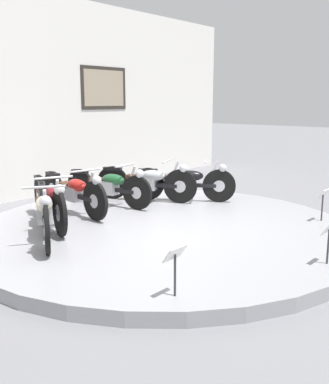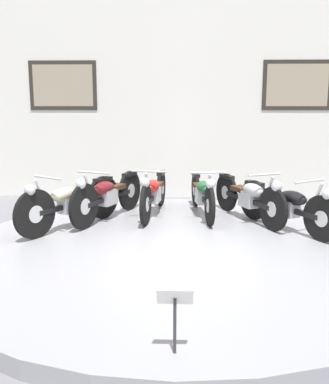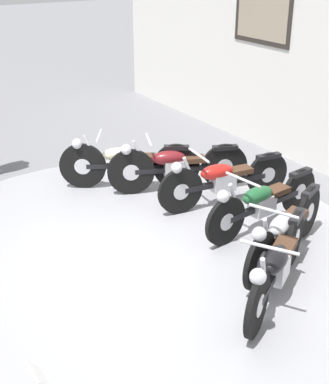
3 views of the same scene
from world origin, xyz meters
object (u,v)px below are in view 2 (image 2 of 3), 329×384
object	(u,v)px
motorcycle_silver	(249,196)
motorcycle_maroon	(107,194)
motorcycle_green	(202,193)
motorcycle_black	(288,204)
info_placard_front_centre	(175,306)
motorcycle_cream	(70,201)
motorcycle_red	(154,192)

from	to	relation	value
motorcycle_silver	motorcycle_maroon	bearing A→B (deg)	179.95
motorcycle_green	motorcycle_maroon	bearing A→B (deg)	-168.80
motorcycle_black	info_placard_front_centre	distance (m)	3.67
motorcycle_cream	motorcycle_red	world-z (taller)	motorcycle_cream
motorcycle_green	motorcycle_black	xyz separation A→B (m)	(1.17, -0.84, 0.01)
motorcycle_red	motorcycle_black	bearing A→B (deg)	-23.15
motorcycle_cream	info_placard_front_centre	bearing A→B (deg)	-64.76
motorcycle_cream	motorcycle_green	bearing A→B (deg)	23.04
motorcycle_silver	motorcycle_black	size ratio (longest dim) A/B	1.08
motorcycle_red	motorcycle_black	distance (m)	2.14
motorcycle_cream	motorcycle_red	xyz separation A→B (m)	(1.17, 0.84, -0.02)
motorcycle_cream	motorcycle_green	distance (m)	2.13
motorcycle_silver	motorcycle_black	bearing A→B (deg)	-49.38
motorcycle_green	motorcycle_black	distance (m)	1.44
motorcycle_green	motorcycle_silver	distance (m)	0.77
motorcycle_green	info_placard_front_centre	world-z (taller)	motorcycle_green
motorcycle_green	info_placard_front_centre	size ratio (longest dim) A/B	3.80
motorcycle_maroon	motorcycle_black	world-z (taller)	motorcycle_maroon
motorcycle_silver	motorcycle_cream	bearing A→B (deg)	-168.66
motorcycle_red	motorcycle_green	bearing A→B (deg)	-0.13
info_placard_front_centre	motorcycle_silver	bearing A→B (deg)	74.02
motorcycle_black	info_placard_front_centre	xyz separation A→B (m)	(-1.57, -3.32, -0.01)
motorcycle_maroon	motorcycle_red	size ratio (longest dim) A/B	0.95
motorcycle_maroon	motorcycle_red	world-z (taller)	motorcycle_maroon
motorcycle_silver	motorcycle_green	bearing A→B (deg)	157.10
motorcycle_red	motorcycle_green	size ratio (longest dim) A/B	1.01
motorcycle_cream	info_placard_front_centre	distance (m)	3.68
motorcycle_maroon	info_placard_front_centre	world-z (taller)	motorcycle_maroon
motorcycle_black	motorcycle_green	bearing A→B (deg)	144.39
motorcycle_red	motorcycle_silver	distance (m)	1.53
info_placard_front_centre	motorcycle_green	bearing A→B (deg)	84.54
motorcycle_cream	motorcycle_silver	world-z (taller)	motorcycle_cream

